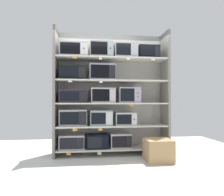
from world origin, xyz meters
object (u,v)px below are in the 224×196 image
object	(u,v)px
microwave_14	(147,53)
microwave_1	(97,141)
microwave_4	(101,118)
microwave_13	(125,52)
microwave_7	(103,95)
shipping_carton	(158,150)
microwave_5	(125,119)
microwave_12	(101,50)
microwave_8	(129,95)
microwave_2	(120,140)
microwave_0	(72,142)
microwave_6	(74,96)
microwave_9	(73,73)
microwave_10	(102,73)
microwave_3	(74,118)
microwave_11	(74,51)

from	to	relation	value
microwave_14	microwave_1	bearing A→B (deg)	-179.98
microwave_4	microwave_13	world-z (taller)	microwave_13
microwave_7	shipping_carton	size ratio (longest dim) A/B	1.03
microwave_5	microwave_12	bearing A→B (deg)	-179.98
microwave_4	shipping_carton	size ratio (longest dim) A/B	0.95
microwave_8	microwave_13	distance (m)	0.93
microwave_2	microwave_12	bearing A→B (deg)	-180.00
microwave_0	microwave_2	xyz separation A→B (m)	(1.00, 0.00, 0.01)
microwave_8	shipping_carton	distance (m)	1.28
microwave_6	microwave_7	size ratio (longest dim) A/B	1.13
microwave_2	microwave_6	size ratio (longest dim) A/B	0.77
microwave_1	microwave_14	world-z (taller)	microwave_14
microwave_0	shipping_carton	size ratio (longest dim) A/B	1.05
microwave_1	microwave_2	xyz separation A→B (m)	(0.48, 0.00, 0.00)
microwave_6	shipping_carton	bearing A→B (deg)	-20.56
microwave_12	microwave_9	bearing A→B (deg)	179.97
microwave_8	shipping_carton	xyz separation A→B (m)	(0.44, -0.60, -1.04)
microwave_1	microwave_9	xyz separation A→B (m)	(-0.50, 0.00, 1.40)
microwave_5	microwave_14	bearing A→B (deg)	0.01
microwave_6	microwave_12	world-z (taller)	microwave_12
microwave_0	microwave_9	world-z (taller)	microwave_9
microwave_10	shipping_carton	world-z (taller)	microwave_10
microwave_4	microwave_5	size ratio (longest dim) A/B	1.05
microwave_4	microwave_7	xyz separation A→B (m)	(0.04, -0.00, 0.47)
microwave_0	microwave_12	size ratio (longest dim) A/B	1.04
microwave_1	microwave_3	distance (m)	0.69
microwave_0	microwave_9	bearing A→B (deg)	1.11
microwave_7	microwave_11	bearing A→B (deg)	-180.00
microwave_8	shipping_carton	world-z (taller)	microwave_8
microwave_9	microwave_14	size ratio (longest dim) A/B	1.20
microwave_1	microwave_0	bearing A→B (deg)	180.00
microwave_7	microwave_1	bearing A→B (deg)	-179.97
microwave_3	microwave_10	distance (m)	1.11
microwave_0	microwave_4	bearing A→B (deg)	0.03
microwave_14	microwave_7	bearing A→B (deg)	-179.99
microwave_13	microwave_5	bearing A→B (deg)	179.68
microwave_6	microwave_8	bearing A→B (deg)	-0.01
microwave_3	microwave_9	bearing A→B (deg)	179.23
microwave_8	microwave_2	bearing A→B (deg)	179.98
microwave_6	microwave_11	world-z (taller)	microwave_11
microwave_6	microwave_10	xyz separation A→B (m)	(0.59, -0.00, 0.50)
microwave_6	microwave_10	world-z (taller)	microwave_10
microwave_9	shipping_carton	size ratio (longest dim) A/B	1.11
microwave_6	microwave_9	distance (m)	0.47
microwave_1	microwave_10	size ratio (longest dim) A/B	0.84
microwave_12	microwave_13	distance (m)	0.51
microwave_7	microwave_0	bearing A→B (deg)	-180.00
microwave_10	microwave_11	distance (m)	0.73
microwave_1	microwave_4	bearing A→B (deg)	0.24
microwave_0	microwave_8	distance (m)	1.52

